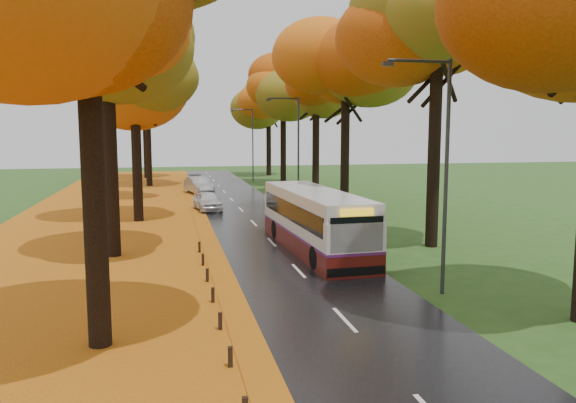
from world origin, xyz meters
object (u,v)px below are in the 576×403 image
object	(u,v)px
car_white	(208,201)
car_dark	(196,181)
streetlamp_mid	(295,144)
streetlamp_near	(440,158)
bus	(315,219)
car_silver	(199,185)
streetlamp_far	(250,139)

from	to	relation	value
car_white	car_dark	xyz separation A→B (m)	(0.00, 16.66, -0.08)
streetlamp_mid	car_white	xyz separation A→B (m)	(-6.30, 0.18, -4.01)
streetlamp_near	car_dark	distance (m)	39.56
bus	car_silver	size ratio (longest dim) A/B	2.36
streetlamp_mid	bus	xyz separation A→B (m)	(-2.31, -14.30, -3.20)
car_silver	car_dark	world-z (taller)	car_silver
streetlamp_near	bus	distance (m)	8.65
streetlamp_near	bus	world-z (taller)	streetlamp_near
streetlamp_near	bus	xyz separation A→B (m)	(-2.31, 7.70, -3.20)
bus	car_silver	bearing A→B (deg)	96.29
streetlamp_near	streetlamp_far	world-z (taller)	same
streetlamp_far	car_silver	size ratio (longest dim) A/B	1.75
car_silver	car_dark	bearing A→B (deg)	76.35
car_white	car_dark	world-z (taller)	car_white
streetlamp_mid	streetlamp_far	size ratio (longest dim) A/B	1.00
streetlamp_mid	car_silver	world-z (taller)	streetlamp_mid
streetlamp_mid	car_dark	size ratio (longest dim) A/B	2.00
bus	car_dark	distance (m)	31.41
bus	streetlamp_far	bearing A→B (deg)	83.68
streetlamp_mid	car_dark	distance (m)	18.44
streetlamp_near	streetlamp_mid	bearing A→B (deg)	90.00
streetlamp_mid	car_white	world-z (taller)	streetlamp_mid
car_white	bus	bearing A→B (deg)	-82.73
streetlamp_far	car_silver	bearing A→B (deg)	-119.73
streetlamp_far	bus	world-z (taller)	streetlamp_far
streetlamp_near	car_dark	bearing A→B (deg)	99.21
streetlamp_near	car_white	bearing A→B (deg)	105.85
streetlamp_mid	car_silver	distance (m)	13.25
bus	car_white	size ratio (longest dim) A/B	2.78
streetlamp_far	bus	bearing A→B (deg)	-93.64
streetlamp_mid	car_white	size ratio (longest dim) A/B	2.06
car_silver	car_dark	distance (m)	5.87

